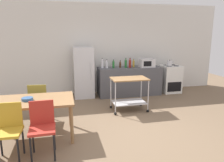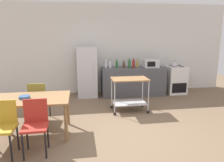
# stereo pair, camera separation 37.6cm
# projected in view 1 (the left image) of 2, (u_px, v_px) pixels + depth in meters

# --- Properties ---
(ground_plane) EXTENTS (12.00, 12.00, 0.00)m
(ground_plane) POSITION_uv_depth(u_px,v_px,m) (125.00, 133.00, 4.27)
(ground_plane) COLOR brown
(back_wall) EXTENTS (8.40, 0.12, 2.90)m
(back_wall) POSITION_uv_depth(u_px,v_px,m) (98.00, 49.00, 7.00)
(back_wall) COLOR silver
(back_wall) RESTS_ON ground_plane
(kitchen_counter) EXTENTS (2.00, 0.64, 0.90)m
(kitchen_counter) POSITION_uv_depth(u_px,v_px,m) (129.00, 81.00, 6.84)
(kitchen_counter) COLOR #4C4C51
(kitchen_counter) RESTS_ON ground_plane
(dining_table) EXTENTS (1.50, 0.90, 0.75)m
(dining_table) POSITION_uv_depth(u_px,v_px,m) (32.00, 104.00, 3.93)
(dining_table) COLOR olive
(dining_table) RESTS_ON ground_plane
(chair_olive) EXTENTS (0.44, 0.44, 0.89)m
(chair_olive) POSITION_uv_depth(u_px,v_px,m) (39.00, 100.00, 4.65)
(chair_olive) COLOR olive
(chair_olive) RESTS_ON ground_plane
(chair_red) EXTENTS (0.41, 0.41, 0.89)m
(chair_red) POSITION_uv_depth(u_px,v_px,m) (42.00, 125.00, 3.39)
(chair_red) COLOR #B72D23
(chair_red) RESTS_ON ground_plane
(chair_mustard) EXTENTS (0.41, 0.41, 0.89)m
(chair_mustard) POSITION_uv_depth(u_px,v_px,m) (8.00, 128.00, 3.29)
(chair_mustard) COLOR gold
(chair_mustard) RESTS_ON ground_plane
(stove_oven) EXTENTS (0.60, 0.61, 0.92)m
(stove_oven) POSITION_uv_depth(u_px,v_px,m) (170.00, 79.00, 7.18)
(stove_oven) COLOR white
(stove_oven) RESTS_ON ground_plane
(refrigerator) EXTENTS (0.60, 0.63, 1.55)m
(refrigerator) POSITION_uv_depth(u_px,v_px,m) (84.00, 72.00, 6.55)
(refrigerator) COLOR silver
(refrigerator) RESTS_ON ground_plane
(kitchen_cart) EXTENTS (0.91, 0.57, 0.85)m
(kitchen_cart) POSITION_uv_depth(u_px,v_px,m) (129.00, 89.00, 5.40)
(kitchen_cart) COLOR olive
(kitchen_cart) RESTS_ON ground_plane
(bottle_olive_oil) EXTENTS (0.08, 0.08, 0.30)m
(bottle_olive_oil) POSITION_uv_depth(u_px,v_px,m) (102.00, 64.00, 6.57)
(bottle_olive_oil) COLOR silver
(bottle_olive_oil) RESTS_ON kitchen_counter
(bottle_wine) EXTENTS (0.08, 0.08, 0.27)m
(bottle_wine) POSITION_uv_depth(u_px,v_px,m) (107.00, 65.00, 6.57)
(bottle_wine) COLOR silver
(bottle_wine) RESTS_ON kitchen_counter
(bottle_sparkling_water) EXTENTS (0.07, 0.07, 0.26)m
(bottle_sparkling_water) POSITION_uv_depth(u_px,v_px,m) (113.00, 64.00, 6.57)
(bottle_sparkling_water) COLOR #1E6628
(bottle_sparkling_water) RESTS_ON kitchen_counter
(bottle_soda) EXTENTS (0.06, 0.06, 0.23)m
(bottle_soda) POSITION_uv_depth(u_px,v_px,m) (120.00, 65.00, 6.64)
(bottle_soda) COLOR #4C2D19
(bottle_soda) RESTS_ON kitchen_counter
(bottle_vinegar) EXTENTS (0.07, 0.07, 0.30)m
(bottle_vinegar) POSITION_uv_depth(u_px,v_px,m) (126.00, 64.00, 6.64)
(bottle_vinegar) COLOR #1E6628
(bottle_vinegar) RESTS_ON kitchen_counter
(bottle_hot_sauce) EXTENTS (0.08, 0.08, 0.30)m
(bottle_hot_sauce) POSITION_uv_depth(u_px,v_px,m) (130.00, 64.00, 6.65)
(bottle_hot_sauce) COLOR maroon
(bottle_hot_sauce) RESTS_ON kitchen_counter
(bottle_soy_sauce) EXTENTS (0.06, 0.06, 0.26)m
(bottle_soy_sauce) POSITION_uv_depth(u_px,v_px,m) (134.00, 64.00, 6.75)
(bottle_soy_sauce) COLOR gold
(bottle_soy_sauce) RESTS_ON kitchen_counter
(microwave) EXTENTS (0.46, 0.35, 0.26)m
(microwave) POSITION_uv_depth(u_px,v_px,m) (147.00, 63.00, 6.75)
(microwave) COLOR silver
(microwave) RESTS_ON kitchen_counter
(fruit_bowl) EXTENTS (0.20, 0.20, 0.05)m
(fruit_bowl) POSITION_uv_depth(u_px,v_px,m) (27.00, 99.00, 3.87)
(fruit_bowl) COLOR #33598C
(fruit_bowl) RESTS_ON dining_table
(kettle) EXTENTS (0.24, 0.17, 0.19)m
(kettle) POSITION_uv_depth(u_px,v_px,m) (169.00, 63.00, 6.94)
(kettle) COLOR silver
(kettle) RESTS_ON stove_oven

